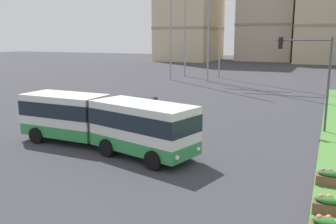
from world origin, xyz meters
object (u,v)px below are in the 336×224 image
object	(u,v)px
articulated_bus	(104,121)
flower_planter_4	(329,177)
flower_planter_3	(328,205)
car_navy_sedan	(142,108)
traffic_light_far_right	(312,68)

from	to	relation	value
articulated_bus	flower_planter_4	size ratio (longest dim) A/B	10.83
articulated_bus	flower_planter_3	world-z (taller)	articulated_bus
articulated_bus	flower_planter_3	xyz separation A→B (m)	(12.22, -3.79, -1.23)
car_navy_sedan	flower_planter_4	world-z (taller)	car_navy_sedan
car_navy_sedan	flower_planter_3	size ratio (longest dim) A/B	4.04
car_navy_sedan	flower_planter_3	bearing A→B (deg)	-41.21
articulated_bus	car_navy_sedan	xyz separation A→B (m)	(-2.26, 8.89, -0.90)
flower_planter_3	flower_planter_4	world-z (taller)	same
flower_planter_3	flower_planter_4	bearing A→B (deg)	90.00
articulated_bus	flower_planter_4	xyz separation A→B (m)	(12.22, -0.82, -1.23)
car_navy_sedan	flower_planter_3	xyz separation A→B (m)	(14.48, -12.68, -0.33)
flower_planter_4	traffic_light_far_right	bearing A→B (deg)	98.49
flower_planter_4	traffic_light_far_right	size ratio (longest dim) A/B	0.17
traffic_light_far_right	flower_planter_4	bearing A→B (deg)	-81.51
flower_planter_4	articulated_bus	bearing A→B (deg)	176.14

